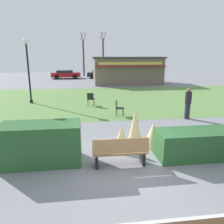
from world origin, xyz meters
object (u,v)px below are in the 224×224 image
object	(u,v)px
lamppost_far	(28,64)
tree_right_bg	(84,57)
food_kiosk	(127,70)
tree_left_bg	(103,57)
person_strolling	(188,103)
parked_car_center_slot	(101,74)
park_bench	(120,152)
parked_car_west_slot	(65,74)
cafe_chair_east	(91,98)
cafe_chair_west	(118,107)

from	to	relation	value
lamppost_far	tree_right_bg	world-z (taller)	tree_right_bg
food_kiosk	tree_left_bg	distance (m)	10.45
person_strolling	parked_car_center_slot	bearing A→B (deg)	-169.76
person_strolling	tree_right_bg	bearing A→B (deg)	-165.42
park_bench	parked_car_west_slot	xyz separation A→B (m)	(-3.63, 27.25, 0.16)
cafe_chair_east	parked_car_center_slot	world-z (taller)	parked_car_center_slot
cafe_chair_west	parked_car_west_slot	world-z (taller)	parked_car_west_slot
park_bench	cafe_chair_east	size ratio (longest dim) A/B	1.91
cafe_chair_west	cafe_chair_east	world-z (taller)	same
person_strolling	parked_car_west_slot	xyz separation A→B (m)	(-8.08, 22.52, -0.22)
food_kiosk	tree_right_bg	world-z (taller)	tree_right_bg
person_strolling	food_kiosk	bearing A→B (deg)	-175.90
parked_car_west_slot	tree_left_bg	xyz separation A→B (m)	(5.91, 3.24, 2.47)
cafe_chair_east	tree_right_bg	xyz separation A→B (m)	(-0.28, 22.47, 2.52)
parked_car_west_slot	tree_left_bg	world-z (taller)	tree_left_bg
person_strolling	cafe_chair_east	bearing A→B (deg)	-124.16
park_bench	food_kiosk	xyz separation A→B (m)	(4.20, 20.34, 1.11)
parked_car_west_slot	parked_car_center_slot	world-z (taller)	same
parked_car_center_slot	tree_right_bg	distance (m)	5.15
cafe_chair_west	tree_right_bg	distance (m)	25.45
park_bench	lamppost_far	size ratio (longest dim) A/B	0.38
park_bench	cafe_chair_east	world-z (taller)	park_bench
cafe_chair_west	parked_car_center_slot	size ratio (longest dim) A/B	0.21
tree_right_bg	person_strolling	bearing A→B (deg)	-78.56
tree_left_bg	park_bench	bearing A→B (deg)	-94.28
tree_right_bg	food_kiosk	bearing A→B (deg)	-64.71
person_strolling	parked_car_center_slot	size ratio (longest dim) A/B	0.39
tree_left_bg	person_strolling	bearing A→B (deg)	-85.17
person_strolling	tree_left_bg	size ratio (longest dim) A/B	0.24
tree_right_bg	cafe_chair_west	bearing A→B (deg)	-86.09
cafe_chair_east	person_strolling	distance (m)	6.36
parked_car_center_slot	person_strolling	bearing A→B (deg)	-82.91
park_bench	tree_right_bg	bearing A→B (deg)	91.60
park_bench	person_strolling	distance (m)	6.52
park_bench	tree_left_bg	size ratio (longest dim) A/B	0.24
lamppost_far	cafe_chair_west	size ratio (longest dim) A/B	4.99
lamppost_far	tree_right_bg	xyz separation A→B (m)	(3.94, 21.01, 0.26)
cafe_chair_west	cafe_chair_east	bearing A→B (deg)	117.39
food_kiosk	parked_car_west_slot	size ratio (longest dim) A/B	1.87
park_bench	cafe_chair_east	distance (m)	8.60
tree_right_bg	park_bench	bearing A→B (deg)	-88.40
lamppost_far	parked_car_center_slot	distance (m)	18.51
parked_car_west_slot	tree_right_bg	size ratio (longest dim) A/B	0.64
food_kiosk	cafe_chair_west	world-z (taller)	food_kiosk
lamppost_far	parked_car_center_slot	xyz separation A→B (m)	(6.47, 17.21, -2.14)
parked_car_west_slot	cafe_chair_east	bearing A→B (deg)	-80.76
parked_car_center_slot	tree_left_bg	size ratio (longest dim) A/B	0.62
food_kiosk	parked_car_center_slot	size ratio (longest dim) A/B	1.89
park_bench	person_strolling	world-z (taller)	person_strolling
lamppost_far	parked_car_center_slot	world-z (taller)	lamppost_far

